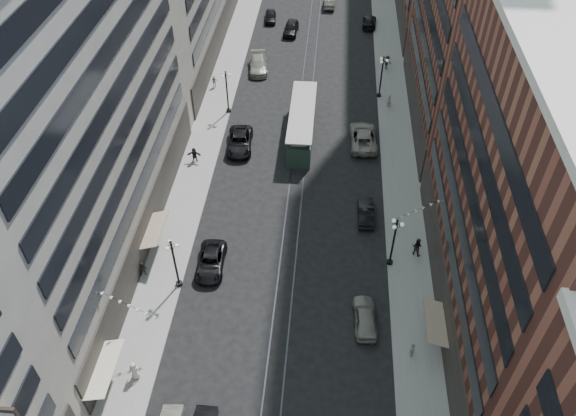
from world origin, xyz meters
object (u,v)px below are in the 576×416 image
(lamppost_sw_mid, at_px, (227,90))
(pedestrian_4, at_px, (412,350))
(lamppost_se_mid, at_px, (381,75))
(lamppost_se_far, at_px, (394,241))
(streetcar, at_px, (302,124))
(car_7, at_px, (240,142))
(car_11, at_px, (363,137))
(pedestrian_2, at_px, (143,269))
(car_12, at_px, (369,22))
(lamppost_sw_far, at_px, (175,262))
(car_2, at_px, (211,262))
(pedestrian_6, at_px, (214,81))
(car_9, at_px, (270,16))
(pedestrian_5, at_px, (194,155))
(car_4, at_px, (365,317))
(car_8, at_px, (258,65))
(car_10, at_px, (366,212))
(pedestrian_1, at_px, (134,370))
(pedestrian_7, at_px, (417,247))
(car_14, at_px, (330,2))
(pedestrian_8, at_px, (389,100))
(pedestrian_9, at_px, (387,63))
(car_13, at_px, (291,28))

(lamppost_sw_mid, distance_m, pedestrian_4, 37.97)
(lamppost_se_mid, xyz_separation_m, pedestrian_4, (1.19, -37.45, -2.20))
(lamppost_se_far, bearing_deg, streetcar, 115.90)
(lamppost_se_far, distance_m, pedestrian_4, 9.77)
(lamppost_se_mid, bearing_deg, streetcar, -135.46)
(car_7, distance_m, car_11, 13.97)
(pedestrian_2, bearing_deg, lamppost_se_mid, 37.71)
(lamppost_sw_mid, distance_m, car_12, 30.72)
(lamppost_sw_far, bearing_deg, car_11, 53.72)
(streetcar, bearing_deg, car_2, -108.27)
(car_2, height_order, pedestrian_6, pedestrian_6)
(car_9, bearing_deg, pedestrian_5, -101.87)
(lamppost_sw_far, height_order, car_4, lamppost_sw_far)
(car_8, height_order, car_10, car_8)
(car_7, bearing_deg, lamppost_sw_far, -100.88)
(car_11, bearing_deg, lamppost_se_mid, -104.24)
(car_2, height_order, pedestrian_1, pedestrian_1)
(lamppost_sw_far, bearing_deg, lamppost_se_mid, 60.10)
(pedestrian_2, distance_m, car_9, 52.11)
(lamppost_sw_far, height_order, lamppost_sw_mid, same)
(car_9, bearing_deg, pedestrian_2, -100.86)
(pedestrian_1, height_order, pedestrian_7, pedestrian_7)
(streetcar, distance_m, pedestrian_7, 21.11)
(lamppost_se_far, bearing_deg, car_14, 97.30)
(pedestrian_4, relative_size, car_8, 0.26)
(pedestrian_2, relative_size, car_7, 0.26)
(pedestrian_5, bearing_deg, pedestrian_2, -93.98)
(car_4, relative_size, pedestrian_8, 2.52)
(car_2, bearing_deg, pedestrian_7, 7.30)
(pedestrian_9, bearing_deg, car_7, -149.96)
(car_13, bearing_deg, pedestrian_6, -114.45)
(car_4, distance_m, pedestrian_2, 19.61)
(lamppost_se_far, bearing_deg, pedestrian_8, 87.68)
(lamppost_sw_mid, height_order, pedestrian_1, lamppost_sw_mid)
(car_14, bearing_deg, pedestrian_5, 72.49)
(pedestrian_5, relative_size, pedestrian_9, 0.88)
(lamppost_se_far, distance_m, car_13, 46.41)
(pedestrian_9, bearing_deg, lamppost_se_far, -109.45)
(car_7, distance_m, car_13, 28.71)
(car_14, bearing_deg, pedestrian_9, 113.19)
(car_7, bearing_deg, pedestrian_4, -60.19)
(car_7, relative_size, car_13, 1.20)
(pedestrian_5, xyz_separation_m, pedestrian_9, (21.75, 21.75, 0.12))
(lamppost_sw_far, relative_size, pedestrian_4, 3.69)
(car_2, relative_size, pedestrian_2, 3.34)
(lamppost_se_far, height_order, pedestrian_1, lamppost_se_far)
(lamppost_sw_far, height_order, streetcar, lamppost_sw_far)
(pedestrian_1, bearing_deg, car_4, -157.25)
(car_9, xyz_separation_m, pedestrian_9, (17.22, -13.67, 0.39))
(streetcar, bearing_deg, car_8, 115.08)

